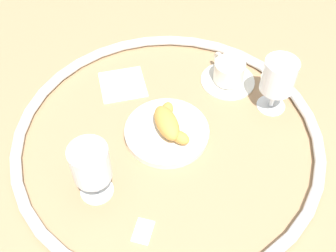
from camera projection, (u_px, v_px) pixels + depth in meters
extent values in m
plane|color=#997551|center=(168.00, 139.00, 0.94)|extent=(2.20, 2.20, 0.00)
torus|color=silver|center=(168.00, 136.00, 0.93)|extent=(0.69, 0.69, 0.02)
cylinder|color=silver|center=(168.00, 132.00, 0.94)|extent=(0.19, 0.19, 0.02)
torus|color=silver|center=(168.00, 130.00, 0.94)|extent=(0.19, 0.19, 0.01)
ellipsoid|color=#CC893D|center=(168.00, 123.00, 0.92)|extent=(0.11, 0.06, 0.04)
ellipsoid|color=#CC893D|center=(180.00, 137.00, 0.90)|extent=(0.05, 0.05, 0.03)
ellipsoid|color=#CC893D|center=(167.00, 110.00, 0.95)|extent=(0.05, 0.04, 0.03)
cylinder|color=silver|center=(228.00, 80.00, 1.06)|extent=(0.14, 0.14, 0.01)
cylinder|color=silver|center=(229.00, 71.00, 1.03)|extent=(0.08, 0.08, 0.05)
cylinder|color=brown|center=(230.00, 65.00, 1.02)|extent=(0.07, 0.07, 0.01)
torus|color=silver|center=(219.00, 60.00, 1.06)|extent=(0.04, 0.02, 0.04)
cylinder|color=white|center=(97.00, 190.00, 0.85)|extent=(0.07, 0.07, 0.01)
cylinder|color=white|center=(95.00, 182.00, 0.83)|extent=(0.01, 0.01, 0.05)
cylinder|color=white|center=(90.00, 163.00, 0.78)|extent=(0.08, 0.08, 0.08)
cylinder|color=gold|center=(91.00, 165.00, 0.78)|extent=(0.07, 0.07, 0.07)
cylinder|color=white|center=(271.00, 105.00, 1.00)|extent=(0.07, 0.07, 0.01)
cylinder|color=white|center=(273.00, 97.00, 0.98)|extent=(0.01, 0.01, 0.05)
cylinder|color=white|center=(279.00, 76.00, 0.93)|extent=(0.08, 0.08, 0.08)
cylinder|color=#E0CC4C|center=(278.00, 78.00, 0.93)|extent=(0.07, 0.07, 0.06)
cube|color=white|center=(143.00, 231.00, 0.80)|extent=(0.06, 0.05, 0.01)
cube|color=silver|center=(123.00, 84.00, 1.05)|extent=(0.12, 0.12, 0.01)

